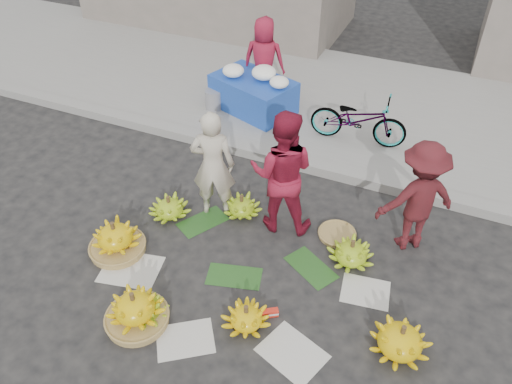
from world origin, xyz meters
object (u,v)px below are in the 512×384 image
at_px(banana_bunch_4, 400,340).
at_px(bicycle, 359,119).
at_px(vendor_cream, 213,165).
at_px(flower_table, 254,92).
at_px(banana_bunch_0, 116,239).

xyz_separation_m(banana_bunch_4, bicycle, (-1.38, 3.49, 0.34)).
relative_size(vendor_cream, flower_table, 0.98).
distance_m(banana_bunch_4, bicycle, 3.77).
xyz_separation_m(flower_table, bicycle, (1.91, -0.28, 0.07)).
xyz_separation_m(banana_bunch_4, flower_table, (-3.29, 3.77, 0.27)).
distance_m(banana_bunch_0, banana_bunch_4, 3.52).
xyz_separation_m(banana_bunch_4, vendor_cream, (-2.73, 1.20, 0.60)).
bearing_deg(banana_bunch_0, banana_bunch_4, -0.54).
distance_m(banana_bunch_4, flower_table, 5.01).
bearing_deg(bicycle, banana_bunch_4, -162.81).
distance_m(banana_bunch_4, vendor_cream, 3.05).
height_order(banana_bunch_0, flower_table, flower_table).
xyz_separation_m(banana_bunch_0, flower_table, (0.23, 3.74, 0.25)).
height_order(vendor_cream, flower_table, vendor_cream).
xyz_separation_m(banana_bunch_0, bicycle, (2.14, 3.46, 0.31)).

